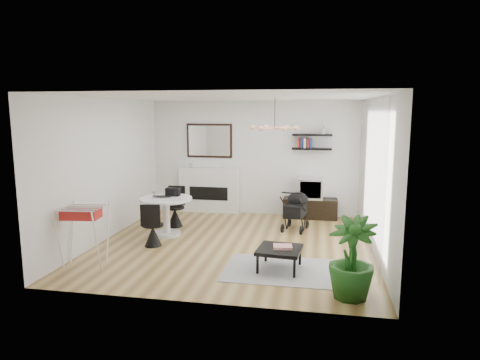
% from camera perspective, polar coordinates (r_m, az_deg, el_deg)
% --- Properties ---
extents(floor, '(5.00, 5.00, 0.00)m').
position_cam_1_polar(floor, '(8.06, -0.79, -8.56)').
color(floor, brown).
rests_on(floor, ground).
extents(ceiling, '(5.00, 5.00, 0.00)m').
position_cam_1_polar(ceiling, '(7.68, -0.84, 11.01)').
color(ceiling, white).
rests_on(ceiling, wall_back).
extents(wall_back, '(5.00, 0.00, 5.00)m').
position_cam_1_polar(wall_back, '(10.20, 1.94, 2.95)').
color(wall_back, white).
rests_on(wall_back, floor).
extents(wall_left, '(0.00, 5.00, 5.00)m').
position_cam_1_polar(wall_left, '(8.60, -17.38, 1.37)').
color(wall_left, white).
rests_on(wall_left, floor).
extents(wall_right, '(0.00, 5.00, 5.00)m').
position_cam_1_polar(wall_right, '(7.67, 17.82, 0.46)').
color(wall_right, white).
rests_on(wall_right, floor).
extents(sheer_curtain, '(0.04, 3.60, 2.60)m').
position_cam_1_polar(sheer_curtain, '(7.86, 16.91, 0.70)').
color(sheer_curtain, white).
rests_on(sheer_curtain, wall_right).
extents(fireplace, '(1.50, 0.17, 2.16)m').
position_cam_1_polar(fireplace, '(10.44, -4.12, -0.61)').
color(fireplace, white).
rests_on(fireplace, floor).
extents(shelf_lower, '(0.90, 0.25, 0.04)m').
position_cam_1_polar(shelf_lower, '(9.94, 9.55, 4.11)').
color(shelf_lower, black).
rests_on(shelf_lower, wall_back).
extents(shelf_upper, '(0.90, 0.25, 0.04)m').
position_cam_1_polar(shelf_upper, '(9.91, 9.60, 5.95)').
color(shelf_upper, black).
rests_on(shelf_upper, wall_back).
extents(pendant_lamp, '(0.90, 0.90, 0.10)m').
position_cam_1_polar(pendant_lamp, '(7.88, 4.64, 6.93)').
color(pendant_lamp, tan).
rests_on(pendant_lamp, ceiling).
extents(tv_console, '(1.23, 0.43, 0.46)m').
position_cam_1_polar(tv_console, '(10.05, 9.33, -3.73)').
color(tv_console, black).
rests_on(tv_console, floor).
extents(crt_tv, '(0.55, 0.48, 0.48)m').
position_cam_1_polar(crt_tv, '(9.96, 9.41, -1.09)').
color(crt_tv, silver).
rests_on(crt_tv, tv_console).
extents(dining_table, '(1.04, 1.04, 0.76)m').
position_cam_1_polar(dining_table, '(8.63, -9.81, -4.05)').
color(dining_table, white).
rests_on(dining_table, floor).
extents(laptop, '(0.38, 0.26, 0.03)m').
position_cam_1_polar(laptop, '(8.59, -10.48, -2.28)').
color(laptop, black).
rests_on(laptop, dining_table).
extents(black_bag, '(0.27, 0.17, 0.16)m').
position_cam_1_polar(black_bag, '(8.76, -8.95, -1.57)').
color(black_bag, black).
rests_on(black_bag, dining_table).
extents(newspaper, '(0.37, 0.33, 0.01)m').
position_cam_1_polar(newspaper, '(8.39, -8.86, -2.57)').
color(newspaper, silver).
rests_on(newspaper, dining_table).
extents(drinking_glass, '(0.06, 0.06, 0.10)m').
position_cam_1_polar(drinking_glass, '(8.77, -11.36, -1.85)').
color(drinking_glass, white).
rests_on(drinking_glass, dining_table).
extents(chair_far, '(0.41, 0.42, 0.86)m').
position_cam_1_polar(chair_far, '(9.31, -8.64, -4.50)').
color(chair_far, black).
rests_on(chair_far, floor).
extents(chair_near, '(0.40, 0.42, 0.82)m').
position_cam_1_polar(chair_near, '(8.04, -11.56, -6.88)').
color(chair_near, black).
rests_on(chair_near, floor).
extents(drying_rack, '(0.71, 0.67, 0.97)m').
position_cam_1_polar(drying_rack, '(7.29, -20.09, -6.85)').
color(drying_rack, white).
rests_on(drying_rack, floor).
extents(stroller, '(0.57, 0.77, 0.87)m').
position_cam_1_polar(stroller, '(9.01, 7.48, -4.26)').
color(stroller, black).
rests_on(stroller, floor).
extents(rug, '(1.74, 1.26, 0.01)m').
position_cam_1_polar(rug, '(6.83, 5.45, -11.87)').
color(rug, '#A0A0A0').
rests_on(rug, floor).
extents(coffee_table, '(0.72, 0.72, 0.34)m').
position_cam_1_polar(coffee_table, '(6.77, 5.29, -9.33)').
color(coffee_table, black).
rests_on(coffee_table, rug).
extents(magazines, '(0.32, 0.26, 0.04)m').
position_cam_1_polar(magazines, '(6.75, 5.71, -8.85)').
color(magazines, '#DE3B37').
rests_on(magazines, coffee_table).
extents(potted_plant, '(0.80, 0.80, 1.10)m').
position_cam_1_polar(potted_plant, '(5.88, 14.65, -10.03)').
color(potted_plant, '#1C5016').
rests_on(potted_plant, floor).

